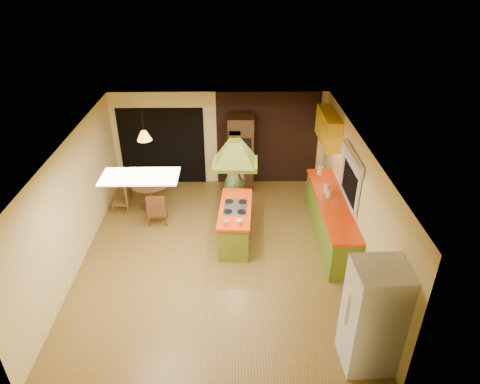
{
  "coord_description": "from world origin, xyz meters",
  "views": [
    {
      "loc": [
        0.36,
        -7.12,
        5.57
      ],
      "look_at": [
        0.49,
        0.62,
        1.15
      ],
      "focal_mm": 32.0,
      "sensor_mm": 36.0,
      "label": 1
    }
  ],
  "objects_px": {
    "kitchen_island": "(235,224)",
    "dining_table": "(151,189)",
    "wall_oven": "(241,153)",
    "man": "(233,179)",
    "canister_large": "(320,170)",
    "refrigerator": "(373,317)"
  },
  "relations": [
    {
      "from": "man",
      "to": "refrigerator",
      "type": "distance_m",
      "value": 4.81
    },
    {
      "from": "dining_table",
      "to": "canister_large",
      "type": "relative_size",
      "value": 4.78
    },
    {
      "from": "wall_oven",
      "to": "canister_large",
      "type": "relative_size",
      "value": 9.74
    },
    {
      "from": "canister_large",
      "to": "kitchen_island",
      "type": "bearing_deg",
      "value": -146.69
    },
    {
      "from": "kitchen_island",
      "to": "dining_table",
      "type": "relative_size",
      "value": 1.75
    },
    {
      "from": "kitchen_island",
      "to": "man",
      "type": "relative_size",
      "value": 0.96
    },
    {
      "from": "refrigerator",
      "to": "canister_large",
      "type": "distance_m",
      "value": 4.51
    },
    {
      "from": "wall_oven",
      "to": "canister_large",
      "type": "bearing_deg",
      "value": -29.34
    },
    {
      "from": "kitchen_island",
      "to": "canister_large",
      "type": "relative_size",
      "value": 8.34
    },
    {
      "from": "man",
      "to": "wall_oven",
      "type": "bearing_deg",
      "value": -79.36
    },
    {
      "from": "man",
      "to": "wall_oven",
      "type": "xyz_separation_m",
      "value": [
        0.21,
        1.25,
        0.11
      ]
    },
    {
      "from": "wall_oven",
      "to": "canister_large",
      "type": "distance_m",
      "value": 2.15
    },
    {
      "from": "wall_oven",
      "to": "dining_table",
      "type": "height_order",
      "value": "wall_oven"
    },
    {
      "from": "kitchen_island",
      "to": "dining_table",
      "type": "distance_m",
      "value": 2.47
    },
    {
      "from": "wall_oven",
      "to": "canister_large",
      "type": "xyz_separation_m",
      "value": [
        1.85,
        -1.1,
        0.03
      ]
    },
    {
      "from": "man",
      "to": "wall_oven",
      "type": "height_order",
      "value": "wall_oven"
    },
    {
      "from": "kitchen_island",
      "to": "wall_oven",
      "type": "distance_m",
      "value": 2.49
    },
    {
      "from": "wall_oven",
      "to": "man",
      "type": "bearing_deg",
      "value": -98.14
    },
    {
      "from": "man",
      "to": "dining_table",
      "type": "distance_m",
      "value": 2.04
    },
    {
      "from": "refrigerator",
      "to": "wall_oven",
      "type": "relative_size",
      "value": 0.93
    },
    {
      "from": "kitchen_island",
      "to": "canister_large",
      "type": "distance_m",
      "value": 2.48
    },
    {
      "from": "man",
      "to": "canister_large",
      "type": "bearing_deg",
      "value": -155.66
    }
  ]
}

